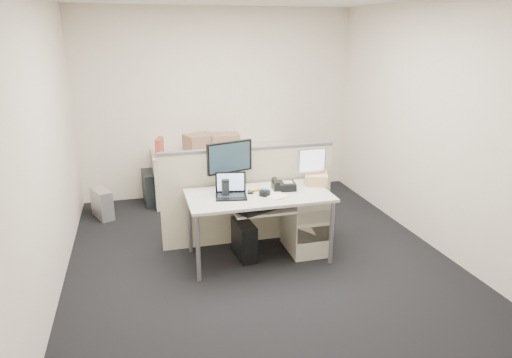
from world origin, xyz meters
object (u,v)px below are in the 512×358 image
object	(u,v)px
laptop	(231,186)
desk	(259,200)
monitor_main	(230,165)
desk_phone	(284,186)

from	to	relation	value
laptop	desk	bearing A→B (deg)	13.46
desk	laptop	xyz separation A→B (m)	(-0.30, -0.02, 0.18)
desk	laptop	world-z (taller)	laptop
monitor_main	laptop	bearing A→B (deg)	-115.03
desk	desk_phone	size ratio (longest dim) A/B	6.21
desk_phone	desk	bearing A→B (deg)	-158.39
laptop	desk_phone	size ratio (longest dim) A/B	1.31
laptop	desk_phone	xyz separation A→B (m)	(0.60, 0.10, -0.08)
desk	desk_phone	distance (m)	0.33
desk	laptop	bearing A→B (deg)	-176.19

